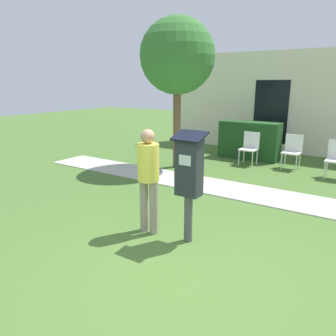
{
  "coord_description": "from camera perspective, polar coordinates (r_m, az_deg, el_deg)",
  "views": [
    {
      "loc": [
        1.75,
        -2.97,
        2.22
      ],
      "look_at": [
        -0.72,
        0.76,
        1.05
      ],
      "focal_mm": 35.0,
      "sensor_mm": 36.0,
      "label": 1
    }
  ],
  "objects": [
    {
      "name": "parking_meter",
      "position": [
        4.5,
        3.67,
        -0.88
      ],
      "size": [
        0.44,
        0.31,
        1.59
      ],
      "color": "#4C4C4C",
      "rests_on": "ground"
    },
    {
      "name": "ground_plane",
      "position": [
        4.1,
        2.66,
        -18.12
      ],
      "size": [
        40.0,
        40.0,
        0.0
      ],
      "primitive_type": "plane",
      "color": "#476B2D"
    },
    {
      "name": "building_facade",
      "position": [
        11.06,
        24.8,
        10.11
      ],
      "size": [
        10.0,
        0.26,
        3.2
      ],
      "color": "beige",
      "rests_on": "ground"
    },
    {
      "name": "outdoor_chair_left",
      "position": [
        9.34,
        14.06,
        3.79
      ],
      "size": [
        0.44,
        0.44,
        0.9
      ],
      "rotation": [
        0.0,
        0.0,
        0.05
      ],
      "color": "white",
      "rests_on": "ground"
    },
    {
      "name": "person_standing",
      "position": [
        4.81,
        -3.44,
        -0.94
      ],
      "size": [
        0.32,
        0.32,
        1.58
      ],
      "rotation": [
        0.0,
        0.0,
        0.31
      ],
      "color": "gray",
      "rests_on": "ground"
    },
    {
      "name": "hedge_row",
      "position": [
        10.1,
        13.98,
        4.71
      ],
      "size": [
        1.76,
        0.6,
        1.1
      ],
      "color": "#1E471E",
      "rests_on": "ground"
    },
    {
      "name": "outdoor_chair_middle",
      "position": [
        9.22,
        20.87,
        3.12
      ],
      "size": [
        0.44,
        0.44,
        0.9
      ],
      "rotation": [
        0.0,
        0.0,
        -0.34
      ],
      "color": "white",
      "rests_on": "ground"
    },
    {
      "name": "sidewalk",
      "position": [
        6.88,
        17.04,
        -4.74
      ],
      "size": [
        12.0,
        1.1,
        0.02
      ],
      "color": "#B7B2A8",
      "rests_on": "ground"
    },
    {
      "name": "tree",
      "position": [
        8.65,
        1.63,
        18.78
      ],
      "size": [
        1.9,
        1.9,
        3.82
      ],
      "color": "brown",
      "rests_on": "ground"
    }
  ]
}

